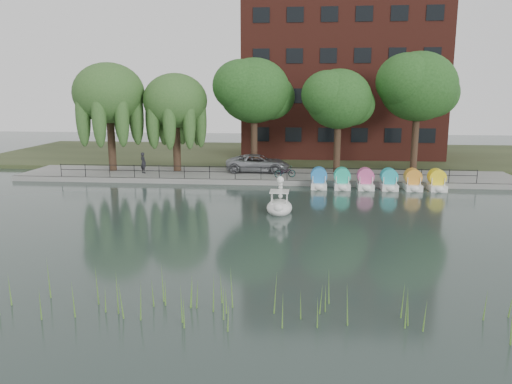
# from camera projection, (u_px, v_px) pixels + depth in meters

# --- Properties ---
(ground_plane) EXTENTS (120.00, 120.00, 0.00)m
(ground_plane) POSITION_uv_depth(u_px,v_px,m) (239.00, 232.00, 25.47)
(ground_plane) COLOR #313E3C
(promenade) EXTENTS (40.00, 6.00, 0.40)m
(promenade) POSITION_uv_depth(u_px,v_px,m) (264.00, 176.00, 41.04)
(promenade) COLOR gray
(promenade) RESTS_ON ground_plane
(kerb) EXTENTS (40.00, 0.25, 0.40)m
(kerb) POSITION_uv_depth(u_px,v_px,m) (261.00, 183.00, 38.16)
(kerb) COLOR gray
(kerb) RESTS_ON ground_plane
(land_strip) EXTENTS (60.00, 22.00, 0.36)m
(land_strip) POSITION_uv_depth(u_px,v_px,m) (274.00, 155.00, 54.70)
(land_strip) COLOR #47512D
(land_strip) RESTS_ON ground_plane
(railing) EXTENTS (32.00, 0.05, 1.00)m
(railing) POSITION_uv_depth(u_px,v_px,m) (261.00, 170.00, 38.17)
(railing) COLOR black
(railing) RESTS_ON promenade
(apartment_building) EXTENTS (20.00, 10.07, 18.00)m
(apartment_building) POSITION_uv_depth(u_px,v_px,m) (341.00, 69.00, 52.18)
(apartment_building) COLOR #4C1E16
(apartment_building) RESTS_ON land_strip
(willow_left) EXTENTS (5.88, 5.88, 9.01)m
(willow_left) POSITION_uv_depth(u_px,v_px,m) (109.00, 93.00, 41.41)
(willow_left) COLOR #473323
(willow_left) RESTS_ON promenade
(willow_mid) EXTENTS (5.32, 5.32, 8.15)m
(willow_mid) POSITION_uv_depth(u_px,v_px,m) (175.00, 101.00, 41.51)
(willow_mid) COLOR #473323
(willow_mid) RESTS_ON promenade
(broadleaf_center) EXTENTS (6.00, 6.00, 9.25)m
(broadleaf_center) POSITION_uv_depth(u_px,v_px,m) (254.00, 91.00, 41.71)
(broadleaf_center) COLOR #473323
(broadleaf_center) RESTS_ON promenade
(broadleaf_right) EXTENTS (5.40, 5.40, 8.32)m
(broadleaf_right) POSITION_uv_depth(u_px,v_px,m) (339.00, 100.00, 40.71)
(broadleaf_right) COLOR #473323
(broadleaf_right) RESTS_ON promenade
(broadleaf_far) EXTENTS (6.30, 6.30, 9.71)m
(broadleaf_far) POSITION_uv_depth(u_px,v_px,m) (418.00, 87.00, 40.88)
(broadleaf_far) COLOR #473323
(broadleaf_far) RESTS_ON promenade
(minivan) EXTENTS (2.90, 6.12, 1.69)m
(minivan) POSITION_uv_depth(u_px,v_px,m) (258.00, 162.00, 41.74)
(minivan) COLOR gray
(minivan) RESTS_ON promenade
(bicycle) EXTENTS (1.09, 1.82, 1.00)m
(bicycle) POSITION_uv_depth(u_px,v_px,m) (285.00, 171.00, 39.19)
(bicycle) COLOR gray
(bicycle) RESTS_ON promenade
(pedestrian) EXTENTS (0.85, 0.83, 1.98)m
(pedestrian) POSITION_uv_depth(u_px,v_px,m) (143.00, 161.00, 41.15)
(pedestrian) COLOR black
(pedestrian) RESTS_ON promenade
(swan_boat) EXTENTS (1.53, 2.51, 2.03)m
(swan_boat) POSITION_uv_depth(u_px,v_px,m) (279.00, 205.00, 29.64)
(swan_boat) COLOR white
(swan_boat) RESTS_ON ground_plane
(pedal_boat_row) EXTENTS (9.65, 1.70, 1.40)m
(pedal_boat_row) POSITION_uv_depth(u_px,v_px,m) (377.00, 181.00, 36.56)
(pedal_boat_row) COLOR white
(pedal_boat_row) RESTS_ON ground_plane
(reed_bank) EXTENTS (24.00, 2.40, 1.20)m
(reed_bank) POSITION_uv_depth(u_px,v_px,m) (263.00, 298.00, 15.90)
(reed_bank) COLOR #669938
(reed_bank) RESTS_ON ground_plane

